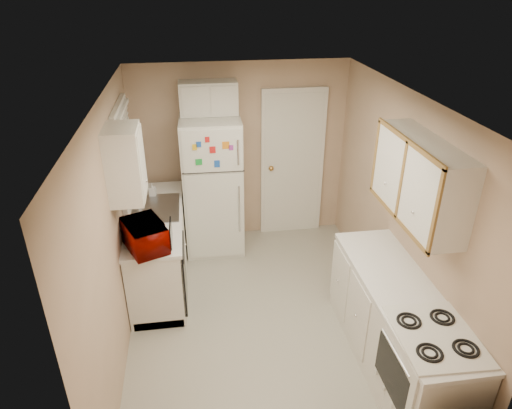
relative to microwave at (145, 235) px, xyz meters
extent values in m
plane|color=beige|center=(1.15, -0.20, -1.05)|extent=(3.80, 3.80, 0.00)
plane|color=white|center=(1.15, -0.20, 1.35)|extent=(3.80, 3.80, 0.00)
plane|color=tan|center=(-0.25, -0.20, 0.15)|extent=(3.80, 3.80, 0.00)
plane|color=tan|center=(2.55, -0.20, 0.15)|extent=(3.80, 3.80, 0.00)
plane|color=tan|center=(1.15, 1.70, 0.15)|extent=(2.80, 2.80, 0.00)
plane|color=tan|center=(1.15, -2.10, 0.15)|extent=(2.80, 2.80, 0.00)
cube|color=silver|center=(0.05, 0.70, -0.60)|extent=(0.60, 1.80, 0.90)
cube|color=black|center=(0.34, 0.10, -0.56)|extent=(0.03, 0.58, 0.72)
cube|color=gray|center=(0.05, 0.85, -0.19)|extent=(0.54, 0.74, 0.16)
imported|color=#810600|center=(0.00, 0.00, 0.00)|extent=(0.58, 0.46, 0.34)
imported|color=silver|center=(0.00, 1.20, -0.05)|extent=(0.09, 0.09, 0.17)
cube|color=silver|center=(-0.21, 0.85, 0.55)|extent=(0.10, 0.98, 1.08)
cube|color=silver|center=(-0.10, 0.02, 0.75)|extent=(0.30, 0.45, 0.70)
cube|color=silver|center=(0.75, 1.40, -0.15)|extent=(0.76, 0.74, 1.80)
cube|color=silver|center=(0.75, 1.55, 0.95)|extent=(0.70, 0.30, 0.40)
cube|color=silver|center=(1.85, 1.66, -0.03)|extent=(0.86, 0.06, 2.08)
cube|color=silver|center=(2.25, -1.00, -0.60)|extent=(0.60, 2.00, 0.90)
cube|color=silver|center=(2.25, -1.58, -0.60)|extent=(0.62, 0.76, 0.89)
cube|color=silver|center=(2.40, -0.70, 0.75)|extent=(0.30, 1.20, 0.70)
camera|label=1|loc=(0.52, -3.97, 2.32)|focal=32.00mm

